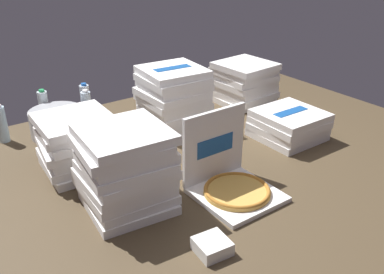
% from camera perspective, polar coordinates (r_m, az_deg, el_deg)
% --- Properties ---
extents(ground_plane, '(3.20, 2.40, 0.02)m').
position_cam_1_polar(ground_plane, '(2.43, 1.82, -3.87)').
color(ground_plane, '#4C3D28').
extents(open_pizza_box, '(0.38, 0.39, 0.40)m').
position_cam_1_polar(open_pizza_box, '(2.15, 5.13, -5.59)').
color(open_pizza_box, white).
rests_on(open_pizza_box, ground_plane).
extents(pizza_stack_right_near, '(0.41, 0.42, 0.40)m').
position_cam_1_polar(pizza_stack_right_near, '(2.83, -2.46, 5.19)').
color(pizza_stack_right_near, white).
rests_on(pizza_stack_right_near, ground_plane).
extents(pizza_stack_left_far, '(0.44, 0.43, 0.40)m').
position_cam_1_polar(pizza_stack_left_far, '(2.01, -8.90, -4.26)').
color(pizza_stack_left_far, white).
rests_on(pizza_stack_left_far, ground_plane).
extents(pizza_stack_center_far, '(0.42, 0.43, 0.31)m').
position_cam_1_polar(pizza_stack_center_far, '(3.30, 6.90, 7.22)').
color(pizza_stack_center_far, white).
rests_on(pizza_stack_center_far, ground_plane).
extents(pizza_stack_right_far, '(0.39, 0.39, 0.18)m').
position_cam_1_polar(pizza_stack_right_far, '(2.77, 12.71, 1.59)').
color(pizza_stack_right_far, white).
rests_on(pizza_stack_right_far, ground_plane).
extents(pizza_stack_right_mid, '(0.44, 0.43, 0.31)m').
position_cam_1_polar(pizza_stack_right_mid, '(2.41, -14.92, -0.70)').
color(pizza_stack_right_mid, white).
rests_on(pizza_stack_right_mid, ground_plane).
extents(ice_bucket, '(0.34, 0.34, 0.17)m').
position_cam_1_polar(ice_bucket, '(2.88, -17.47, 1.86)').
color(ice_bucket, '#B7BABF').
rests_on(ice_bucket, ground_plane).
extents(water_bottle_0, '(0.07, 0.07, 0.24)m').
position_cam_1_polar(water_bottle_0, '(3.06, -19.05, 3.73)').
color(water_bottle_0, white).
rests_on(water_bottle_0, ground_plane).
extents(water_bottle_1, '(0.07, 0.07, 0.24)m').
position_cam_1_polar(water_bottle_1, '(2.97, -13.79, 3.77)').
color(water_bottle_1, silver).
rests_on(water_bottle_1, ground_plane).
extents(water_bottle_2, '(0.07, 0.07, 0.24)m').
position_cam_1_polar(water_bottle_2, '(2.64, -19.38, 0.11)').
color(water_bottle_2, white).
rests_on(water_bottle_2, ground_plane).
extents(water_bottle_3, '(0.07, 0.07, 0.24)m').
position_cam_1_polar(water_bottle_3, '(2.89, -23.95, 1.57)').
color(water_bottle_3, silver).
rests_on(water_bottle_3, ground_plane).
extents(water_bottle_4, '(0.07, 0.07, 0.24)m').
position_cam_1_polar(water_bottle_4, '(3.11, -13.97, 4.71)').
color(water_bottle_4, white).
rests_on(water_bottle_4, ground_plane).
extents(water_bottle_5, '(0.07, 0.07, 0.24)m').
position_cam_1_polar(water_bottle_5, '(2.73, -12.60, 1.86)').
color(water_bottle_5, silver).
rests_on(water_bottle_5, ground_plane).
extents(water_bottle_6, '(0.07, 0.07, 0.24)m').
position_cam_1_polar(water_bottle_6, '(2.67, -15.56, 1.02)').
color(water_bottle_6, silver).
rests_on(water_bottle_6, ground_plane).
extents(napkin_pile, '(0.15, 0.15, 0.06)m').
position_cam_1_polar(napkin_pile, '(1.81, 2.69, -14.30)').
color(napkin_pile, white).
rests_on(napkin_pile, ground_plane).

